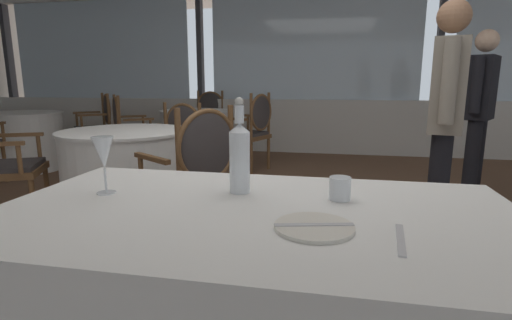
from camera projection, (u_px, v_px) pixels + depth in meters
The scene contains 20 objects.
ground_plane at pixel (273, 264), 2.38m from camera, with size 15.03×15.03×0.00m, color brown.
window_wall_far at pixel (312, 84), 6.01m from camera, with size 11.56×0.14×2.73m.
foreground_table at pixel (254, 319), 1.22m from camera, with size 1.58×0.88×0.74m.
side_plate at pixel (314, 227), 0.99m from camera, with size 0.21×0.21×0.01m, color silver.
butter_knife at pixel (314, 225), 0.99m from camera, with size 0.21×0.02×0.00m, color silver.
dinner_fork at pixel (401, 239), 0.92m from camera, with size 0.20×0.02×0.00m, color silver.
water_bottle at pixel (240, 155), 1.30m from camera, with size 0.07×0.07×0.33m.
wine_glass at pixel (103, 154), 1.29m from camera, with size 0.07×0.07×0.20m.
water_tumbler at pixel (340, 188), 1.24m from camera, with size 0.07×0.07×0.08m, color white.
background_table_0 at pixel (20, 141), 4.97m from camera, with size 1.08×1.08×0.74m.
dining_chair_0_0 at pixel (98, 122), 5.42m from camera, with size 0.66×0.66×0.97m.
background_table_2 at pixel (128, 175), 3.14m from camera, with size 1.03×1.03×0.74m.
dining_chair_2_0 at pixel (178, 139), 3.99m from camera, with size 0.56×0.50×0.91m.
dining_chair_2_2 at pixel (197, 171), 2.44m from camera, with size 0.64×0.66×0.97m.
background_table_3 at pixel (198, 137), 5.37m from camera, with size 1.02×1.02×0.74m.
dining_chair_3_0 at pixel (253, 126), 4.81m from camera, with size 0.60×0.64×0.99m.
dining_chair_3_1 at pixel (209, 117), 6.25m from camera, with size 0.58×0.52×0.99m.
dining_chair_3_2 at pixel (127, 127), 4.92m from camera, with size 0.65×0.66×0.96m.
diner_person_0 at pixel (445, 113), 2.50m from camera, with size 0.28×0.52×1.62m.
diner_person_1 at pixel (480, 106), 3.57m from camera, with size 0.35×0.47×1.59m.
Camera 1 is at (0.32, -2.18, 1.11)m, focal length 26.84 mm.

